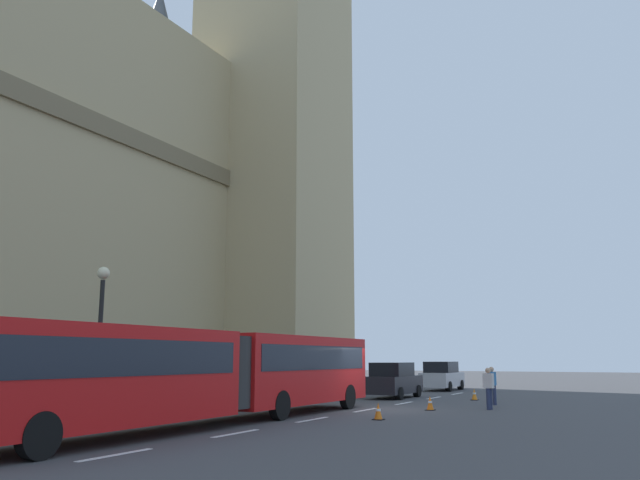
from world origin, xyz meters
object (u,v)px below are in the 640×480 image
sedan_lead (394,380)px  pedestrian_by_kerb (492,384)px  sedan_trailing (442,376)px  pedestrian_near_cones (489,387)px  traffic_cone_middle (430,403)px  traffic_cone_east (474,394)px  traffic_cone_west (378,411)px  street_lamp (100,330)px  articulated_bus (215,369)px

sedan_lead → pedestrian_by_kerb: 6.42m
sedan_trailing → pedestrian_near_cones: size_ratio=2.60×
traffic_cone_middle → sedan_lead: bearing=31.0°
traffic_cone_east → pedestrian_by_kerb: pedestrian_by_kerb is taller
traffic_cone_west → traffic_cone_east: same height
street_lamp → traffic_cone_middle: bearing=-43.6°
traffic_cone_west → pedestrian_by_kerb: bearing=-11.9°
traffic_cone_middle → pedestrian_by_kerb: size_ratio=0.34×
sedan_trailing → pedestrian_by_kerb: sedan_trailing is taller
traffic_cone_east → pedestrian_near_cones: bearing=-160.4°
sedan_trailing → pedestrian_by_kerb: size_ratio=2.60×
sedan_trailing → street_lamp: (-25.46, 4.58, 2.14)m
sedan_trailing → traffic_cone_east: size_ratio=7.59×
traffic_cone_west → pedestrian_near_cones: (6.23, -2.39, 0.63)m
street_lamp → pedestrian_by_kerb: 17.28m
articulated_bus → traffic_cone_west: size_ratio=32.27×
sedan_lead → street_lamp: (-16.34, 4.64, 2.14)m
traffic_cone_middle → pedestrian_near_cones: size_ratio=0.34×
articulated_bus → traffic_cone_east: size_ratio=32.27×
sedan_trailing → sedan_lead: bearing=-179.6°
sedan_lead → pedestrian_near_cones: size_ratio=2.60×
traffic_cone_middle → pedestrian_near_cones: bearing=-54.4°
articulated_bus → traffic_cone_middle: size_ratio=32.27×
traffic_cone_east → pedestrian_by_kerb: (-2.93, -1.56, 0.63)m
sedan_trailing → pedestrian_near_cones: (-14.67, -6.35, -0.00)m
traffic_cone_middle → pedestrian_by_kerb: (4.28, -1.57, 0.63)m
sedan_lead → sedan_trailing: bearing=0.4°
traffic_cone_middle → traffic_cone_east: same height
sedan_trailing → traffic_cone_west: (-20.91, -3.96, -0.63)m
pedestrian_by_kerb → traffic_cone_west: bearing=168.1°
sedan_trailing → street_lamp: bearing=169.8°
traffic_cone_east → articulated_bus: bearing=164.6°
articulated_bus → sedan_lead: size_ratio=4.25×
sedan_lead → traffic_cone_west: size_ratio=7.59×
pedestrian_near_cones → traffic_cone_west: bearing=159.0°
sedan_trailing → street_lamp: size_ratio=0.83×
traffic_cone_west → pedestrian_by_kerb: size_ratio=0.34×
traffic_cone_east → pedestrian_by_kerb: 3.38m
articulated_bus → sedan_trailing: 24.86m
sedan_lead → pedestrian_by_kerb: bearing=-115.3°
sedan_trailing → pedestrian_near_cones: bearing=-156.6°
traffic_cone_middle → pedestrian_by_kerb: bearing=-20.2°
sedan_trailing → articulated_bus: bearing=179.8°
street_lamp → pedestrian_by_kerb: street_lamp is taller
traffic_cone_east → sedan_trailing: bearing=25.7°
pedestrian_near_cones → traffic_cone_middle: bearing=125.6°
sedan_trailing → traffic_cone_west: bearing=-169.3°
traffic_cone_west → street_lamp: (-4.56, 8.54, 2.77)m
pedestrian_near_cones → pedestrian_by_kerb: same height
sedan_lead → traffic_cone_west: sedan_lead is taller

